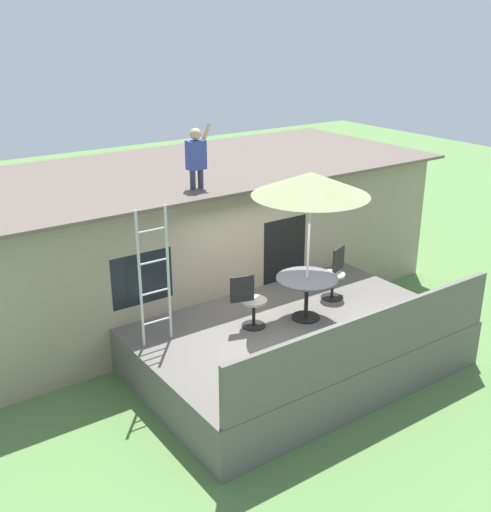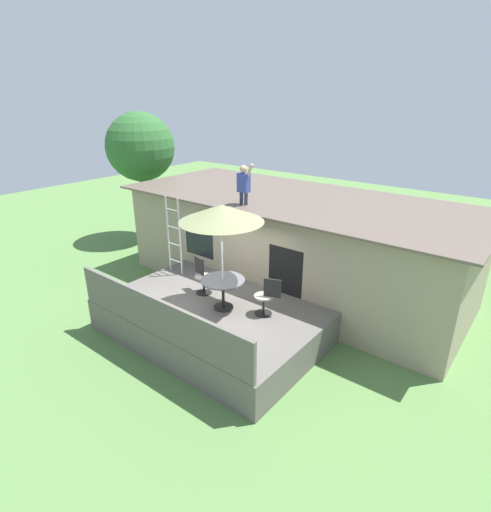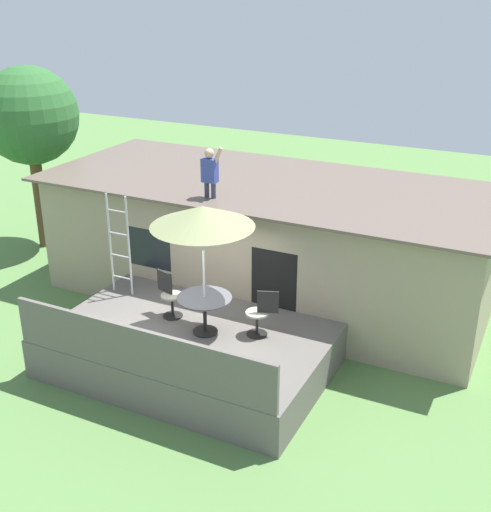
% 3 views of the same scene
% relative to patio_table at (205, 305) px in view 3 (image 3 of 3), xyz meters
% --- Properties ---
extents(ground_plane, '(40.00, 40.00, 0.00)m').
position_rel_patio_table_xyz_m(ground_plane, '(-0.29, -0.07, -1.39)').
color(ground_plane, '#567F42').
extents(house, '(10.50, 4.50, 2.80)m').
position_rel_patio_table_xyz_m(house, '(-0.29, 3.53, 0.02)').
color(house, gray).
rests_on(house, ground).
extents(deck, '(5.26, 3.51, 0.80)m').
position_rel_patio_table_xyz_m(deck, '(-0.29, -0.07, -0.99)').
color(deck, '#605B56').
rests_on(deck, ground).
extents(deck_railing, '(5.16, 0.08, 0.90)m').
position_rel_patio_table_xyz_m(deck_railing, '(-0.29, -1.77, -0.14)').
color(deck_railing, '#605B56').
rests_on(deck_railing, deck).
extents(patio_table, '(1.04, 1.04, 0.74)m').
position_rel_patio_table_xyz_m(patio_table, '(0.00, 0.00, 0.00)').
color(patio_table, black).
rests_on(patio_table, deck).
extents(patio_umbrella, '(1.90, 1.90, 2.54)m').
position_rel_patio_table_xyz_m(patio_umbrella, '(0.00, 0.00, 1.76)').
color(patio_umbrella, silver).
rests_on(patio_umbrella, deck).
extents(step_ladder, '(0.52, 0.04, 2.20)m').
position_rel_patio_table_xyz_m(step_ladder, '(-2.45, 0.73, 0.51)').
color(step_ladder, silver).
rests_on(step_ladder, deck).
extents(person_figure, '(0.47, 0.20, 1.11)m').
position_rel_patio_table_xyz_m(person_figure, '(-0.92, 1.95, 2.02)').
color(person_figure, '#33384C').
rests_on(person_figure, house).
extents(patio_chair_left, '(0.61, 0.44, 0.92)m').
position_rel_patio_table_xyz_m(patio_chair_left, '(-0.97, 0.29, -0.13)').
color(patio_chair_left, black).
rests_on(patio_chair_left, deck).
extents(patio_chair_right, '(0.60, 0.44, 0.92)m').
position_rel_patio_table_xyz_m(patio_chair_right, '(0.99, 0.38, -0.13)').
color(patio_chair_right, black).
rests_on(patio_chair_right, deck).
extents(backyard_tree, '(2.60, 2.60, 5.00)m').
position_rel_patio_table_xyz_m(backyard_tree, '(-7.28, 3.56, 2.27)').
color(backyard_tree, brown).
rests_on(backyard_tree, ground).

